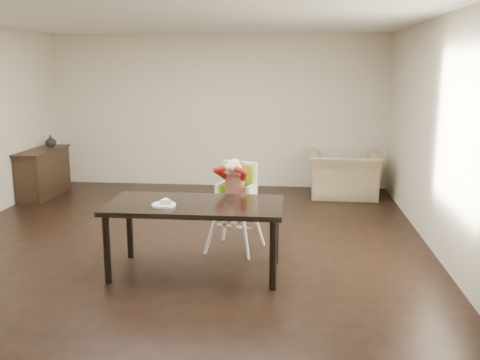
% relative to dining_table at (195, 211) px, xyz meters
% --- Properties ---
extents(ground, '(7.00, 7.00, 0.00)m').
position_rel_dining_table_xyz_m(ground, '(-0.36, 0.77, -0.67)').
color(ground, black).
rests_on(ground, ground).
extents(room_walls, '(6.02, 7.02, 2.71)m').
position_rel_dining_table_xyz_m(room_walls, '(-0.36, 0.77, 1.18)').
color(room_walls, beige).
rests_on(room_walls, ground).
extents(dining_table, '(1.80, 0.90, 0.75)m').
position_rel_dining_table_xyz_m(dining_table, '(0.00, 0.00, 0.00)').
color(dining_table, black).
rests_on(dining_table, ground).
extents(high_chair, '(0.56, 0.56, 1.09)m').
position_rel_dining_table_xyz_m(high_chair, '(0.34, 0.77, 0.10)').
color(high_chair, white).
rests_on(high_chair, ground).
extents(plate, '(0.30, 0.30, 0.07)m').
position_rel_dining_table_xyz_m(plate, '(-0.28, -0.15, 0.10)').
color(plate, white).
rests_on(plate, dining_table).
extents(armchair, '(1.15, 0.76, 0.99)m').
position_rel_dining_table_xyz_m(armchair, '(1.84, 3.57, -0.17)').
color(armchair, tan).
rests_on(armchair, ground).
extents(sideboard, '(0.44, 1.26, 0.79)m').
position_rel_dining_table_xyz_m(sideboard, '(-3.14, 3.11, -0.27)').
color(sideboard, black).
rests_on(sideboard, ground).
extents(vase, '(0.22, 0.23, 0.19)m').
position_rel_dining_table_xyz_m(vase, '(-3.14, 3.46, 0.21)').
color(vase, '#99999E').
rests_on(vase, sideboard).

